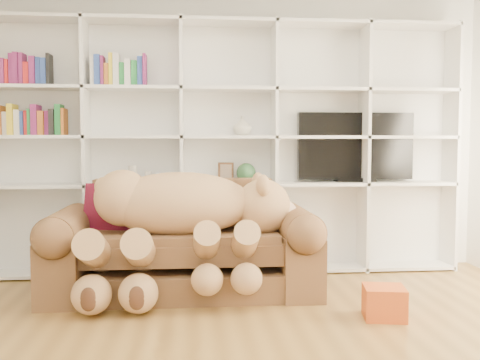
{
  "coord_description": "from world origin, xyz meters",
  "views": [
    {
      "loc": [
        -0.36,
        -2.76,
        1.25
      ],
      "look_at": [
        0.05,
        1.63,
        0.94
      ],
      "focal_mm": 40.0,
      "sensor_mm": 36.0,
      "label": 1
    }
  ],
  "objects": [
    {
      "name": "picture_frame",
      "position": [
        -0.02,
        2.3,
        0.97
      ],
      "size": [
        0.15,
        0.07,
        0.18
      ],
      "primitive_type": "cube",
      "rotation": [
        0.0,
        0.0,
        -0.34
      ],
      "color": "#53331C",
      "rests_on": "bookshelf"
    },
    {
      "name": "wall_back",
      "position": [
        0.0,
        2.5,
        1.35
      ],
      "size": [
        5.0,
        0.02,
        2.7
      ],
      "primitive_type": "cube",
      "color": "white",
      "rests_on": "floor"
    },
    {
      "name": "teddy_bear",
      "position": [
        -0.44,
        1.49,
        0.66
      ],
      "size": [
        1.75,
        0.93,
        1.02
      ],
      "rotation": [
        0.0,
        0.0,
        -0.17
      ],
      "color": "tan",
      "rests_on": "sofa"
    },
    {
      "name": "green_vase",
      "position": [
        0.17,
        2.3,
        0.96
      ],
      "size": [
        0.19,
        0.19,
        0.19
      ],
      "primitive_type": "sphere",
      "color": "#2C5730",
      "rests_on": "bookshelf"
    },
    {
      "name": "throw_pillow",
      "position": [
        -1.04,
        1.83,
        0.68
      ],
      "size": [
        0.46,
        0.32,
        0.44
      ],
      "primitive_type": "cube",
      "rotation": [
        -0.24,
        0.0,
        -0.21
      ],
      "color": "maroon",
      "rests_on": "sofa"
    },
    {
      "name": "shelf_vase",
      "position": [
        0.13,
        2.3,
        1.41
      ],
      "size": [
        0.2,
        0.2,
        0.18
      ],
      "primitive_type": "imported",
      "rotation": [
        0.0,
        0.0,
        0.13
      ],
      "color": "beige",
      "rests_on": "bookshelf"
    },
    {
      "name": "snow_globe",
      "position": [
        -0.67,
        2.3,
        0.92
      ],
      "size": [
        0.1,
        0.1,
        0.1
      ],
      "primitive_type": "sphere",
      "color": "white",
      "rests_on": "bookshelf"
    },
    {
      "name": "figurine_short",
      "position": [
        -0.75,
        2.3,
        0.92
      ],
      "size": [
        0.07,
        0.07,
        0.12
      ],
      "primitive_type": "cylinder",
      "rotation": [
        0.0,
        0.0,
        0.09
      ],
      "color": "beige",
      "rests_on": "bookshelf"
    },
    {
      "name": "sofa",
      "position": [
        -0.42,
        1.68,
        0.35
      ],
      "size": [
        2.2,
        0.95,
        0.93
      ],
      "color": "brown",
      "rests_on": "floor"
    },
    {
      "name": "tv",
      "position": [
        1.25,
        2.35,
        1.2
      ],
      "size": [
        1.14,
        0.18,
        0.67
      ],
      "color": "black",
      "rests_on": "bookshelf"
    },
    {
      "name": "figurine_tall",
      "position": [
        -0.9,
        2.3,
        0.95
      ],
      "size": [
        0.1,
        0.1,
        0.17
      ],
      "primitive_type": "cylinder",
      "rotation": [
        0.0,
        0.0,
        0.22
      ],
      "color": "beige",
      "rests_on": "bookshelf"
    },
    {
      "name": "gift_box",
      "position": [
        1.01,
        0.85,
        0.11
      ],
      "size": [
        0.33,
        0.31,
        0.23
      ],
      "primitive_type": "cube",
      "rotation": [
        0.0,
        0.0,
        -0.18
      ],
      "color": "#D0531B",
      "rests_on": "floor"
    },
    {
      "name": "bookshelf",
      "position": [
        -0.24,
        2.36,
        1.31
      ],
      "size": [
        4.43,
        0.35,
        2.4
      ],
      "color": "white",
      "rests_on": "floor"
    }
  ]
}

